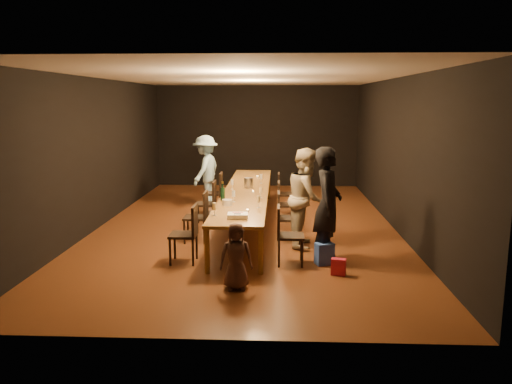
{
  "coord_description": "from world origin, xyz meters",
  "views": [
    {
      "loc": [
        0.65,
        -9.99,
        2.55
      ],
      "look_at": [
        0.27,
        -1.57,
        1.0
      ],
      "focal_mm": 35.0,
      "sensor_mm": 36.0,
      "label": 1
    }
  ],
  "objects_px": {
    "plate_stack": "(227,203)",
    "chair_left_3": "(213,193)",
    "table": "(246,192)",
    "child": "(236,256)",
    "man_blue": "(206,170)",
    "chair_left_0": "(183,234)",
    "chair_right_2": "(288,204)",
    "chair_left_1": "(196,217)",
    "ice_bucket": "(249,183)",
    "champagne_bottle": "(223,191)",
    "woman_birthday": "(328,204)",
    "woman_tan": "(307,197)",
    "chair_left_2": "(205,203)",
    "chair_right_1": "(289,218)",
    "chair_right_3": "(287,193)",
    "chair_right_0": "(291,235)",
    "birthday_cake": "(238,216)"
  },
  "relations": [
    {
      "from": "chair_right_0",
      "to": "plate_stack",
      "type": "relative_size",
      "value": 5.12
    },
    {
      "from": "chair_left_0",
      "to": "chair_left_3",
      "type": "relative_size",
      "value": 1.0
    },
    {
      "from": "chair_left_3",
      "to": "chair_left_2",
      "type": "bearing_deg",
      "value": -180.0
    },
    {
      "from": "woman_birthday",
      "to": "child",
      "type": "bearing_deg",
      "value": 145.61
    },
    {
      "from": "woman_tan",
      "to": "champagne_bottle",
      "type": "bearing_deg",
      "value": 85.9
    },
    {
      "from": "chair_right_1",
      "to": "ice_bucket",
      "type": "bearing_deg",
      "value": -151.66
    },
    {
      "from": "chair_left_3",
      "to": "chair_right_1",
      "type": "bearing_deg",
      "value": -144.69
    },
    {
      "from": "champagne_bottle",
      "to": "chair_left_0",
      "type": "bearing_deg",
      "value": -110.08
    },
    {
      "from": "chair_right_3",
      "to": "chair_left_0",
      "type": "height_order",
      "value": "same"
    },
    {
      "from": "chair_right_1",
      "to": "chair_left_1",
      "type": "xyz_separation_m",
      "value": [
        -1.7,
        0.0,
        0.0
      ]
    },
    {
      "from": "chair_right_0",
      "to": "birthday_cake",
      "type": "relative_size",
      "value": 2.86
    },
    {
      "from": "chair_right_3",
      "to": "chair_left_1",
      "type": "xyz_separation_m",
      "value": [
        -1.7,
        -2.4,
        0.0
      ]
    },
    {
      "from": "chair_right_1",
      "to": "chair_right_2",
      "type": "xyz_separation_m",
      "value": [
        0.0,
        1.2,
        0.0
      ]
    },
    {
      "from": "chair_right_1",
      "to": "man_blue",
      "type": "height_order",
      "value": "man_blue"
    },
    {
      "from": "woman_birthday",
      "to": "chair_left_0",
      "type": "bearing_deg",
      "value": 106.83
    },
    {
      "from": "woman_birthday",
      "to": "plate_stack",
      "type": "xyz_separation_m",
      "value": [
        -1.68,
        0.65,
        -0.12
      ]
    },
    {
      "from": "chair_right_0",
      "to": "chair_left_1",
      "type": "distance_m",
      "value": 2.08
    },
    {
      "from": "chair_right_0",
      "to": "chair_right_2",
      "type": "xyz_separation_m",
      "value": [
        0.0,
        2.4,
        0.0
      ]
    },
    {
      "from": "chair_left_2",
      "to": "plate_stack",
      "type": "relative_size",
      "value": 5.12
    },
    {
      "from": "chair_right_2",
      "to": "woman_birthday",
      "type": "distance_m",
      "value": 2.3
    },
    {
      "from": "woman_tan",
      "to": "ice_bucket",
      "type": "relative_size",
      "value": 8.51
    },
    {
      "from": "table",
      "to": "child",
      "type": "height_order",
      "value": "child"
    },
    {
      "from": "chair_left_2",
      "to": "plate_stack",
      "type": "xyz_separation_m",
      "value": [
        0.61,
        -1.52,
        0.34
      ]
    },
    {
      "from": "chair_left_3",
      "to": "ice_bucket",
      "type": "xyz_separation_m",
      "value": [
        0.88,
        -0.87,
        0.39
      ]
    },
    {
      "from": "chair_left_1",
      "to": "ice_bucket",
      "type": "bearing_deg",
      "value": -29.82
    },
    {
      "from": "chair_right_1",
      "to": "man_blue",
      "type": "distance_m",
      "value": 3.94
    },
    {
      "from": "woman_birthday",
      "to": "champagne_bottle",
      "type": "xyz_separation_m",
      "value": [
        -1.81,
        1.1,
        0.01
      ]
    },
    {
      "from": "chair_left_1",
      "to": "champagne_bottle",
      "type": "relative_size",
      "value": 2.64
    },
    {
      "from": "chair_right_0",
      "to": "chair_left_0",
      "type": "xyz_separation_m",
      "value": [
        -1.7,
        0.0,
        0.0
      ]
    },
    {
      "from": "table",
      "to": "chair_right_3",
      "type": "bearing_deg",
      "value": 54.69
    },
    {
      "from": "chair_left_2",
      "to": "man_blue",
      "type": "height_order",
      "value": "man_blue"
    },
    {
      "from": "chair_right_0",
      "to": "chair_left_0",
      "type": "height_order",
      "value": "same"
    },
    {
      "from": "chair_left_1",
      "to": "chair_left_0",
      "type": "bearing_deg",
      "value": -180.0
    },
    {
      "from": "chair_right_1",
      "to": "chair_left_1",
      "type": "bearing_deg",
      "value": -90.0
    },
    {
      "from": "chair_right_0",
      "to": "plate_stack",
      "type": "distance_m",
      "value": 1.43
    },
    {
      "from": "chair_right_1",
      "to": "chair_left_1",
      "type": "distance_m",
      "value": 1.7
    },
    {
      "from": "chair_left_0",
      "to": "chair_right_0",
      "type": "bearing_deg",
      "value": -90.0
    },
    {
      "from": "woman_tan",
      "to": "chair_right_3",
      "type": "bearing_deg",
      "value": 13.41
    },
    {
      "from": "chair_right_3",
      "to": "plate_stack",
      "type": "xyz_separation_m",
      "value": [
        -1.09,
        -2.72,
        0.34
      ]
    },
    {
      "from": "woman_tan",
      "to": "champagne_bottle",
      "type": "height_order",
      "value": "woman_tan"
    },
    {
      "from": "ice_bucket",
      "to": "man_blue",
      "type": "bearing_deg",
      "value": 122.6
    },
    {
      "from": "chair_left_3",
      "to": "plate_stack",
      "type": "relative_size",
      "value": 5.12
    },
    {
      "from": "plate_stack",
      "to": "chair_left_3",
      "type": "bearing_deg",
      "value": 102.72
    },
    {
      "from": "woman_birthday",
      "to": "child",
      "type": "relative_size",
      "value": 1.99
    },
    {
      "from": "chair_left_2",
      "to": "champagne_bottle",
      "type": "bearing_deg",
      "value": -155.7
    },
    {
      "from": "chair_right_2",
      "to": "chair_left_1",
      "type": "xyz_separation_m",
      "value": [
        -1.7,
        -1.2,
        0.0
      ]
    },
    {
      "from": "table",
      "to": "child",
      "type": "bearing_deg",
      "value": -88.62
    },
    {
      "from": "chair_left_0",
      "to": "plate_stack",
      "type": "height_order",
      "value": "chair_left_0"
    },
    {
      "from": "chair_left_2",
      "to": "child",
      "type": "height_order",
      "value": "chair_left_2"
    },
    {
      "from": "table",
      "to": "man_blue",
      "type": "height_order",
      "value": "man_blue"
    }
  ]
}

